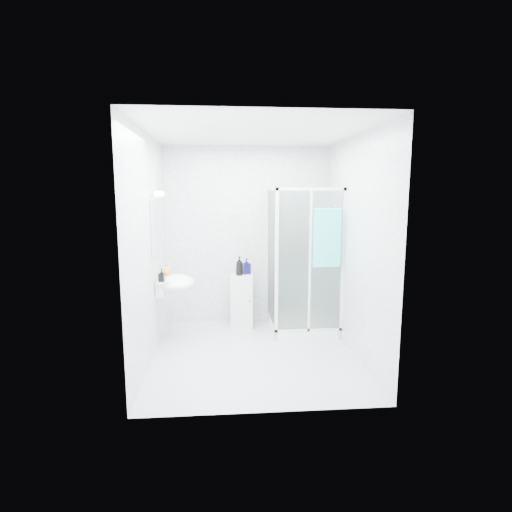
{
  "coord_description": "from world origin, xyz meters",
  "views": [
    {
      "loc": [
        -0.35,
        -4.57,
        1.93
      ],
      "look_at": [
        0.05,
        0.35,
        1.15
      ],
      "focal_mm": 28.0,
      "sensor_mm": 36.0,
      "label": 1
    }
  ],
  "objects": [
    {
      "name": "shampoo_bottle_b",
      "position": [
        -0.03,
        1.1,
        0.88
      ],
      "size": [
        0.13,
        0.13,
        0.23
      ],
      "primitive_type": "imported",
      "rotation": [
        0.0,
        0.0,
        0.32
      ],
      "color": "#0D0B46",
      "rests_on": "storage_cabinet"
    },
    {
      "name": "wall_hooks",
      "position": [
        -0.25,
        1.26,
        1.62
      ],
      "size": [
        0.23,
        0.06,
        0.03
      ],
      "color": "silver",
      "rests_on": "room"
    },
    {
      "name": "room",
      "position": [
        0.0,
        0.0,
        1.3
      ],
      "size": [
        2.4,
        2.6,
        2.6
      ],
      "color": "white",
      "rests_on": "ground"
    },
    {
      "name": "shower_enclosure",
      "position": [
        0.67,
        0.77,
        0.45
      ],
      "size": [
        0.9,
        0.95,
        2.0
      ],
      "color": "white",
      "rests_on": "ground"
    },
    {
      "name": "wall_basin",
      "position": [
        -0.99,
        0.45,
        0.8
      ],
      "size": [
        0.46,
        0.56,
        0.35
      ],
      "color": "white",
      "rests_on": "ground"
    },
    {
      "name": "hand_towel",
      "position": [
        0.96,
        0.36,
        1.39
      ],
      "size": [
        0.35,
        0.05,
        0.75
      ],
      "color": "#35C8C4",
      "rests_on": "shower_enclosure"
    },
    {
      "name": "storage_cabinet",
      "position": [
        -0.1,
        1.05,
        0.38
      ],
      "size": [
        0.34,
        0.36,
        0.77
      ],
      "rotation": [
        0.0,
        0.0,
        -0.09
      ],
      "color": "silver",
      "rests_on": "ground"
    },
    {
      "name": "shampoo_bottle_a",
      "position": [
        -0.13,
        1.01,
        0.91
      ],
      "size": [
        0.14,
        0.14,
        0.27
      ],
      "primitive_type": "imported",
      "rotation": [
        0.0,
        0.0,
        0.4
      ],
      "color": "black",
      "rests_on": "storage_cabinet"
    },
    {
      "name": "mirror",
      "position": [
        -1.19,
        0.45,
        1.5
      ],
      "size": [
        0.02,
        0.6,
        0.7
      ],
      "primitive_type": "cube",
      "color": "white",
      "rests_on": "room"
    },
    {
      "name": "soap_dispenser_orange",
      "position": [
        -1.1,
        0.61,
        0.94
      ],
      "size": [
        0.15,
        0.15,
        0.16
      ],
      "primitive_type": "imported",
      "rotation": [
        0.0,
        0.0,
        0.31
      ],
      "color": "orange",
      "rests_on": "wall_basin"
    },
    {
      "name": "vanity_lights",
      "position": [
        -1.14,
        0.45,
        1.92
      ],
      "size": [
        0.1,
        0.4,
        0.08
      ],
      "color": "silver",
      "rests_on": "room"
    },
    {
      "name": "soap_dispenser_black",
      "position": [
        -1.11,
        0.26,
        0.94
      ],
      "size": [
        0.08,
        0.08,
        0.15
      ],
      "primitive_type": "imported",
      "rotation": [
        0.0,
        0.0,
        -0.11
      ],
      "color": "black",
      "rests_on": "wall_basin"
    }
  ]
}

